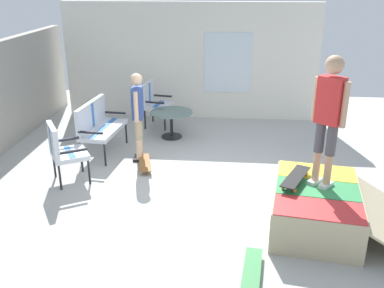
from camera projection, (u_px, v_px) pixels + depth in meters
name	position (u px, v px, depth m)	size (l,w,h in m)	color
ground_plane	(198.00, 189.00, 7.12)	(12.00, 12.00, 0.10)	#B2B2AD
house_facade	(191.00, 61.00, 10.17)	(0.23, 6.00, 2.71)	white
skate_ramp	(318.00, 207.00, 5.89)	(1.92, 2.11, 0.57)	tan
patio_bench	(98.00, 123.00, 8.23)	(1.30, 0.67, 1.02)	black
patio_chair_near_house	(153.00, 100.00, 9.76)	(0.70, 0.64, 1.02)	black
patio_chair_by_wall	(62.00, 148.00, 7.04)	(0.82, 0.79, 1.02)	black
patio_table	(171.00, 119.00, 9.11)	(0.90, 0.90, 0.57)	black
person_watching	(138.00, 111.00, 7.78)	(0.48, 0.26, 1.65)	black
person_skater	(329.00, 112.00, 5.51)	(0.36, 0.39, 1.77)	silver
skateboard_by_bench	(145.00, 163.00, 7.77)	(0.82, 0.39, 0.10)	brown
skateboard_spare	(252.00, 269.00, 4.96)	(0.82, 0.29, 0.10)	#3F8C4C
skateboard_on_ramp	(296.00, 177.00, 5.92)	(0.81, 0.51, 0.10)	black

